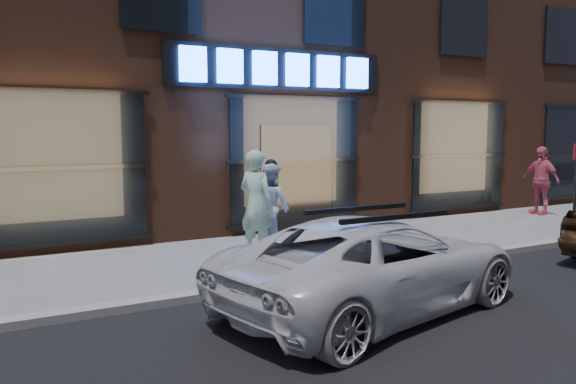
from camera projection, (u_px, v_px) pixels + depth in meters
name	position (u px, v px, depth m)	size (l,w,h in m)	color
ground	(410.00, 268.00, 9.36)	(90.00, 90.00, 0.00)	slate
curb	(410.00, 265.00, 9.35)	(60.00, 0.25, 0.12)	gray
storefront_building	(226.00, 27.00, 15.77)	(30.20, 8.28, 10.30)	#54301E
man_bowtie	(256.00, 204.00, 10.04)	(0.71, 0.47, 1.95)	#A6DBBF
man_cap	(271.00, 207.00, 10.66)	(0.81, 0.63, 1.67)	white
passerby	(540.00, 180.00, 15.16)	(1.08, 0.45, 1.84)	#D7586F
white_suv	(375.00, 264.00, 7.14)	(2.02, 4.38, 1.22)	silver
sign_post	(576.00, 181.00, 11.75)	(0.32, 0.09, 2.02)	#262628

